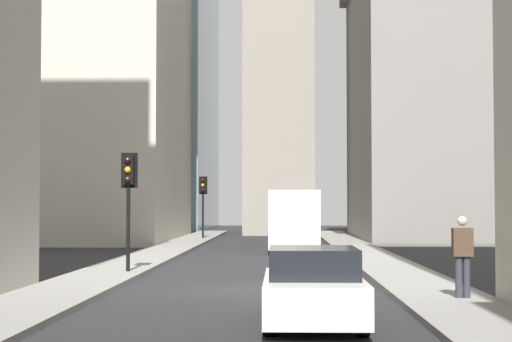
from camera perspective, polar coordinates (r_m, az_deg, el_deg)
name	(u,v)px	position (r m, az deg, el deg)	size (l,w,h in m)	color
ground_plane	(249,290)	(22.08, -0.44, -8.00)	(135.00, 135.00, 0.00)	#262628
sidewalk_right	(77,286)	(22.68, -11.98, -7.62)	(90.00, 2.20, 0.14)	gray
sidewalk_left	(424,287)	(22.36, 11.26, -7.71)	(90.00, 2.20, 0.14)	gray
building_left_far	(437,75)	(54.25, 12.12, 6.33)	(16.60, 10.50, 20.54)	gray
church_spire	(279,24)	(63.76, 1.53, 9.87)	(5.67, 5.67, 29.93)	gray
delivery_truck	(293,221)	(39.47, 2.53, -3.36)	(6.46, 2.25, 2.84)	silver
sedan_white	(313,288)	(15.65, 3.86, -7.91)	(4.30, 1.78, 1.42)	silver
traffic_light_midblock	(128,184)	(26.52, -8.60, -0.87)	(0.43, 0.52, 3.68)	black
traffic_light_far_junction	(203,193)	(52.47, -3.60, -1.47)	(0.43, 0.52, 3.82)	black
pedestrian	(463,253)	(19.35, 13.76, -5.39)	(0.26, 0.44, 1.80)	#33333D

